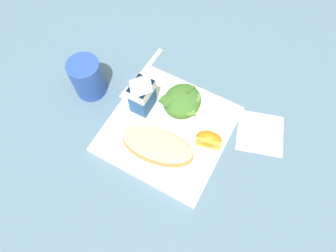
# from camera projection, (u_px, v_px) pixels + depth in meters

# --- Properties ---
(ground) EXTENTS (3.00, 3.00, 0.00)m
(ground) POSITION_uv_depth(u_px,v_px,m) (168.00, 131.00, 0.74)
(ground) COLOR slate
(white_plate) EXTENTS (0.28, 0.28, 0.02)m
(white_plate) POSITION_uv_depth(u_px,v_px,m) (168.00, 129.00, 0.73)
(white_plate) COLOR white
(white_plate) RESTS_ON ground
(cheesy_pizza_bread) EXTENTS (0.10, 0.18, 0.04)m
(cheesy_pizza_bread) POSITION_uv_depth(u_px,v_px,m) (158.00, 147.00, 0.68)
(cheesy_pizza_bread) COLOR #B77F42
(cheesy_pizza_bread) RESTS_ON white_plate
(green_salad_pile) EXTENTS (0.10, 0.10, 0.04)m
(green_salad_pile) POSITION_uv_depth(u_px,v_px,m) (183.00, 101.00, 0.73)
(green_salad_pile) COLOR #3D7028
(green_salad_pile) RESTS_ON white_plate
(milk_carton) EXTENTS (0.06, 0.04, 0.11)m
(milk_carton) POSITION_uv_depth(u_px,v_px,m) (142.00, 93.00, 0.70)
(milk_carton) COLOR #23569E
(milk_carton) RESTS_ON white_plate
(orange_wedge_front) EXTENTS (0.05, 0.07, 0.04)m
(orange_wedge_front) POSITION_uv_depth(u_px,v_px,m) (209.00, 139.00, 0.69)
(orange_wedge_front) COLOR orange
(orange_wedge_front) RESTS_ON white_plate
(paper_napkin) EXTENTS (0.14, 0.14, 0.00)m
(paper_napkin) POSITION_uv_depth(u_px,v_px,m) (260.00, 133.00, 0.73)
(paper_napkin) COLOR white
(paper_napkin) RESTS_ON ground
(metal_fork) EXTENTS (0.19, 0.03, 0.01)m
(metal_fork) POSITION_uv_depth(u_px,v_px,m) (139.00, 77.00, 0.80)
(metal_fork) COLOR silver
(metal_fork) RESTS_ON ground
(drinking_blue_cup) EXTENTS (0.08, 0.08, 0.10)m
(drinking_blue_cup) POSITION_uv_depth(u_px,v_px,m) (87.00, 78.00, 0.74)
(drinking_blue_cup) COLOR #284CA3
(drinking_blue_cup) RESTS_ON ground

